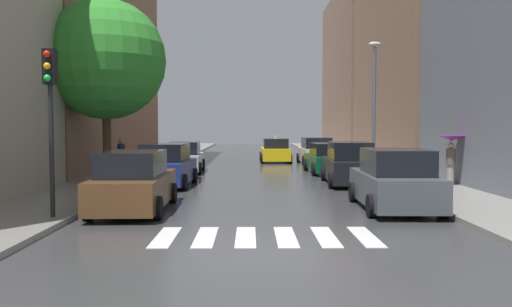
{
  "coord_description": "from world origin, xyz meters",
  "views": [
    {
      "loc": [
        -0.35,
        -9.99,
        2.5
      ],
      "look_at": [
        0.02,
        23.72,
        0.7
      ],
      "focal_mm": 36.51,
      "sensor_mm": 36.0,
      "label": 1
    }
  ],
  "objects_px": {
    "parked_car_left_second": "(166,166)",
    "parked_car_right_third": "(328,159)",
    "parked_car_right_fourth": "(316,152)",
    "lamp_post_right": "(374,98)",
    "parked_car_right_second": "(349,165)",
    "traffic_light_left_corner": "(50,95)",
    "parked_car_right_nearest": "(394,181)",
    "street_tree_left": "(106,60)",
    "parked_car_left_third": "(185,158)",
    "pedestrian_near_tree": "(451,149)",
    "parked_car_left_nearest": "(134,183)",
    "pedestrian_foreground": "(121,156)",
    "taxi_midroad": "(275,151)"
  },
  "relations": [
    {
      "from": "parked_car_right_third",
      "to": "parked_car_right_fourth",
      "type": "height_order",
      "value": "parked_car_right_fourth"
    },
    {
      "from": "parked_car_right_fourth",
      "to": "taxi_midroad",
      "type": "xyz_separation_m",
      "value": [
        -2.55,
        2.02,
        -0.04
      ]
    },
    {
      "from": "parked_car_left_nearest",
      "to": "parked_car_right_nearest",
      "type": "height_order",
      "value": "parked_car_right_nearest"
    },
    {
      "from": "parked_car_left_second",
      "to": "parked_car_right_fourth",
      "type": "bearing_deg",
      "value": -29.59
    },
    {
      "from": "taxi_midroad",
      "to": "street_tree_left",
      "type": "distance_m",
      "value": 16.07
    },
    {
      "from": "pedestrian_near_tree",
      "to": "traffic_light_left_corner",
      "type": "xyz_separation_m",
      "value": [
        -13.03,
        -7.05,
        1.69
      ]
    },
    {
      "from": "parked_car_right_fourth",
      "to": "pedestrian_foreground",
      "type": "bearing_deg",
      "value": 128.83
    },
    {
      "from": "pedestrian_near_tree",
      "to": "parked_car_right_fourth",
      "type": "bearing_deg",
      "value": 29.84
    },
    {
      "from": "parked_car_left_third",
      "to": "parked_car_right_fourth",
      "type": "relative_size",
      "value": 1.03
    },
    {
      "from": "parked_car_right_second",
      "to": "pedestrian_near_tree",
      "type": "relative_size",
      "value": 2.36
    },
    {
      "from": "parked_car_right_third",
      "to": "pedestrian_near_tree",
      "type": "distance_m",
      "value": 7.91
    },
    {
      "from": "parked_car_left_second",
      "to": "traffic_light_left_corner",
      "type": "xyz_separation_m",
      "value": [
        -1.63,
        -8.03,
        2.46
      ]
    },
    {
      "from": "parked_car_left_third",
      "to": "traffic_light_left_corner",
      "type": "height_order",
      "value": "traffic_light_left_corner"
    },
    {
      "from": "parked_car_right_nearest",
      "to": "parked_car_right_fourth",
      "type": "bearing_deg",
      "value": 1.67
    },
    {
      "from": "parked_car_right_third",
      "to": "parked_car_right_nearest",
      "type": "bearing_deg",
      "value": 179.54
    },
    {
      "from": "parked_car_right_nearest",
      "to": "parked_car_right_fourth",
      "type": "relative_size",
      "value": 1.05
    },
    {
      "from": "lamp_post_right",
      "to": "parked_car_right_fourth",
      "type": "bearing_deg",
      "value": 100.3
    },
    {
      "from": "parked_car_left_third",
      "to": "parked_car_right_nearest",
      "type": "distance_m",
      "value": 14.68
    },
    {
      "from": "parked_car_left_second",
      "to": "street_tree_left",
      "type": "height_order",
      "value": "street_tree_left"
    },
    {
      "from": "parked_car_right_fourth",
      "to": "traffic_light_left_corner",
      "type": "xyz_separation_m",
      "value": [
        -9.37,
        -20.35,
        2.48
      ]
    },
    {
      "from": "taxi_midroad",
      "to": "parked_car_left_third",
      "type": "bearing_deg",
      "value": 146.01
    },
    {
      "from": "parked_car_right_fourth",
      "to": "lamp_post_right",
      "type": "xyz_separation_m",
      "value": [
        1.63,
        -8.95,
        3.03
      ]
    },
    {
      "from": "parked_car_right_nearest",
      "to": "street_tree_left",
      "type": "bearing_deg",
      "value": 57.45
    },
    {
      "from": "parked_car_right_second",
      "to": "parked_car_right_fourth",
      "type": "relative_size",
      "value": 1.08
    },
    {
      "from": "parked_car_left_second",
      "to": "parked_car_right_third",
      "type": "xyz_separation_m",
      "value": [
        7.56,
        5.88,
        -0.07
      ]
    },
    {
      "from": "parked_car_left_second",
      "to": "lamp_post_right",
      "type": "bearing_deg",
      "value": -67.67
    },
    {
      "from": "taxi_midroad",
      "to": "pedestrian_foreground",
      "type": "relative_size",
      "value": 2.54
    },
    {
      "from": "parked_car_left_third",
      "to": "parked_car_left_second",
      "type": "bearing_deg",
      "value": 178.71
    },
    {
      "from": "parked_car_right_fourth",
      "to": "taxi_midroad",
      "type": "bearing_deg",
      "value": 49.56
    },
    {
      "from": "traffic_light_left_corner",
      "to": "parked_car_right_nearest",
      "type": "bearing_deg",
      "value": 12.21
    },
    {
      "from": "parked_car_right_nearest",
      "to": "parked_car_left_nearest",
      "type": "bearing_deg",
      "value": 93.08
    },
    {
      "from": "parked_car_left_nearest",
      "to": "parked_car_right_second",
      "type": "relative_size",
      "value": 1.02
    },
    {
      "from": "parked_car_left_third",
      "to": "parked_car_left_nearest",
      "type": "bearing_deg",
      "value": 178.75
    },
    {
      "from": "parked_car_left_nearest",
      "to": "parked_car_right_nearest",
      "type": "bearing_deg",
      "value": -89.59
    },
    {
      "from": "parked_car_left_nearest",
      "to": "traffic_light_left_corner",
      "type": "bearing_deg",
      "value": 136.22
    },
    {
      "from": "parked_car_right_second",
      "to": "lamp_post_right",
      "type": "xyz_separation_m",
      "value": [
        1.7,
        2.79,
        2.99
      ]
    },
    {
      "from": "parked_car_left_nearest",
      "to": "pedestrian_foreground",
      "type": "bearing_deg",
      "value": 14.82
    },
    {
      "from": "parked_car_left_nearest",
      "to": "street_tree_left",
      "type": "xyz_separation_m",
      "value": [
        -2.78,
        7.32,
        4.5
      ]
    },
    {
      "from": "parked_car_right_fourth",
      "to": "pedestrian_near_tree",
      "type": "distance_m",
      "value": 13.82
    },
    {
      "from": "parked_car_left_nearest",
      "to": "parked_car_left_third",
      "type": "bearing_deg",
      "value": -0.62
    },
    {
      "from": "parked_car_right_nearest",
      "to": "parked_car_right_third",
      "type": "height_order",
      "value": "parked_car_right_nearest"
    },
    {
      "from": "street_tree_left",
      "to": "traffic_light_left_corner",
      "type": "height_order",
      "value": "street_tree_left"
    },
    {
      "from": "parked_car_right_second",
      "to": "traffic_light_left_corner",
      "type": "height_order",
      "value": "traffic_light_left_corner"
    },
    {
      "from": "parked_car_right_second",
      "to": "street_tree_left",
      "type": "bearing_deg",
      "value": 89.41
    },
    {
      "from": "parked_car_left_second",
      "to": "taxi_midroad",
      "type": "relative_size",
      "value": 0.94
    },
    {
      "from": "parked_car_left_third",
      "to": "parked_car_right_fourth",
      "type": "height_order",
      "value": "parked_car_right_fourth"
    },
    {
      "from": "parked_car_left_nearest",
      "to": "parked_car_left_second",
      "type": "xyz_separation_m",
      "value": [
        -0.06,
        6.2,
        0.0
      ]
    },
    {
      "from": "parked_car_right_nearest",
      "to": "street_tree_left",
      "type": "xyz_separation_m",
      "value": [
        -10.5,
        7.11,
        4.48
      ]
    },
    {
      "from": "parked_car_left_second",
      "to": "lamp_post_right",
      "type": "height_order",
      "value": "lamp_post_right"
    },
    {
      "from": "parked_car_right_second",
      "to": "parked_car_right_fourth",
      "type": "xyz_separation_m",
      "value": [
        0.07,
        11.74,
        -0.04
      ]
    }
  ]
}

